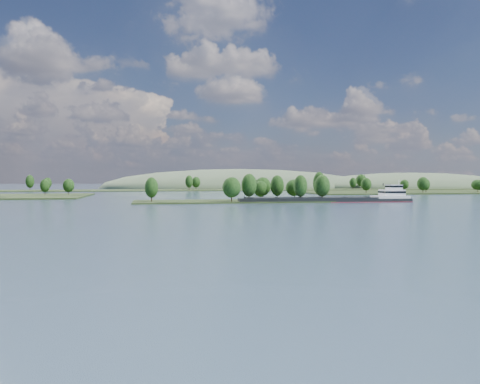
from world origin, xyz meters
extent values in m
plane|color=#385062|center=(0.00, 120.00, 0.00)|extent=(1800.00, 1800.00, 0.00)
cube|color=black|center=(0.00, 180.00, 0.00)|extent=(100.00, 30.00, 1.20)
cylinder|color=black|center=(24.62, 168.96, 2.54)|extent=(0.50, 0.50, 3.88)
ellipsoid|color=black|center=(24.62, 168.96, 7.47)|extent=(6.24, 6.24, 9.98)
cylinder|color=black|center=(12.33, 190.75, 2.39)|extent=(0.50, 0.50, 3.58)
ellipsoid|color=black|center=(12.33, 190.75, 6.94)|extent=(8.09, 8.09, 9.21)
cylinder|color=black|center=(1.51, 172.18, 2.64)|extent=(0.50, 0.50, 4.07)
ellipsoid|color=black|center=(1.51, 172.18, 7.82)|extent=(7.00, 7.00, 10.47)
cylinder|color=black|center=(9.56, 184.05, 2.10)|extent=(0.50, 0.50, 3.00)
ellipsoid|color=black|center=(9.56, 184.05, 5.91)|extent=(6.89, 6.89, 7.71)
cylinder|color=black|center=(-6.93, 169.36, 2.38)|extent=(0.50, 0.50, 3.56)
ellipsoid|color=black|center=(-6.93, 169.36, 6.90)|extent=(8.30, 8.30, 9.14)
cylinder|color=black|center=(-41.68, 176.08, 2.37)|extent=(0.50, 0.50, 3.53)
ellipsoid|color=black|center=(-41.68, 176.08, 6.86)|extent=(5.92, 5.92, 9.09)
cylinder|color=black|center=(17.11, 181.35, 2.54)|extent=(0.50, 0.50, 3.88)
ellipsoid|color=black|center=(17.11, 181.35, 7.47)|extent=(6.45, 6.45, 9.97)
cylinder|color=black|center=(39.66, 185.44, 2.82)|extent=(0.50, 0.50, 4.44)
ellipsoid|color=black|center=(39.66, 185.44, 8.46)|extent=(6.22, 6.22, 11.41)
cylinder|color=black|center=(35.17, 169.45, 2.55)|extent=(0.50, 0.50, 3.90)
ellipsoid|color=black|center=(35.17, 169.45, 7.51)|extent=(7.17, 7.17, 10.04)
cylinder|color=black|center=(27.32, 187.17, 2.22)|extent=(0.50, 0.50, 3.23)
ellipsoid|color=black|center=(27.32, 187.17, 6.33)|extent=(8.37, 8.37, 8.31)
cylinder|color=black|center=(-91.90, 268.57, 2.42)|extent=(0.50, 0.50, 3.25)
ellipsoid|color=black|center=(-91.90, 268.57, 6.55)|extent=(6.95, 6.95, 8.35)
cylinder|color=black|center=(-106.12, 270.80, 2.41)|extent=(0.50, 0.50, 3.21)
ellipsoid|color=black|center=(-106.12, 270.80, 6.49)|extent=(5.82, 5.82, 8.26)
cylinder|color=black|center=(104.76, 268.60, 2.54)|extent=(0.50, 0.50, 3.48)
ellipsoid|color=black|center=(104.76, 268.60, 6.97)|extent=(7.25, 7.25, 8.96)
cylinder|color=black|center=(199.47, 278.05, 2.33)|extent=(0.50, 0.50, 3.07)
ellipsoid|color=black|center=(199.47, 278.05, 6.23)|extent=(9.57, 9.57, 7.88)
cylinder|color=black|center=(145.47, 264.38, 2.64)|extent=(0.50, 0.50, 3.68)
ellipsoid|color=black|center=(145.47, 264.38, 7.32)|extent=(8.16, 8.16, 9.47)
cylinder|color=black|center=(157.08, 278.93, 2.43)|extent=(0.50, 0.50, 3.25)
ellipsoid|color=black|center=(157.08, 278.93, 6.56)|extent=(5.64, 5.64, 8.37)
cylinder|color=black|center=(161.39, 316.27, 2.32)|extent=(0.50, 0.50, 3.03)
ellipsoid|color=black|center=(161.39, 316.27, 6.17)|extent=(7.03, 7.03, 7.80)
cube|color=black|center=(0.00, 400.00, 0.00)|extent=(900.00, 60.00, 1.20)
cylinder|color=black|center=(-145.05, 396.63, 2.80)|extent=(0.50, 0.50, 4.41)
ellipsoid|color=black|center=(-145.05, 396.63, 8.40)|extent=(7.15, 7.15, 11.33)
cylinder|color=black|center=(145.79, 381.11, 2.45)|extent=(0.50, 0.50, 3.70)
ellipsoid|color=black|center=(145.79, 381.11, 7.16)|extent=(6.68, 6.68, 9.52)
cylinder|color=black|center=(-0.89, 402.83, 2.57)|extent=(0.50, 0.50, 3.94)
ellipsoid|color=black|center=(-0.89, 402.83, 7.57)|extent=(8.26, 8.26, 10.12)
cylinder|color=black|center=(170.57, 416.06, 3.01)|extent=(0.50, 0.50, 4.81)
ellipsoid|color=black|center=(170.57, 416.06, 9.12)|extent=(11.02, 11.02, 12.37)
cylinder|color=black|center=(-130.35, 394.67, 2.43)|extent=(0.50, 0.50, 3.66)
ellipsoid|color=black|center=(-130.35, 394.67, 7.08)|extent=(7.19, 7.19, 9.41)
cylinder|color=black|center=(55.47, 389.01, 2.18)|extent=(0.50, 0.50, 3.16)
ellipsoid|color=black|center=(55.47, 389.01, 6.19)|extent=(8.58, 8.58, 8.12)
cylinder|color=black|center=(-8.86, 382.90, 2.77)|extent=(0.50, 0.50, 4.34)
ellipsoid|color=black|center=(-8.86, 382.90, 8.28)|extent=(6.94, 6.94, 11.15)
ellipsoid|color=#485B3E|center=(260.00, 470.00, 0.00)|extent=(260.00, 140.00, 36.00)
ellipsoid|color=#485B3E|center=(60.00, 500.00, 0.00)|extent=(320.00, 160.00, 44.00)
cube|color=black|center=(38.01, 170.00, 0.49)|extent=(78.91, 12.95, 2.16)
cube|color=maroon|center=(38.01, 170.00, 0.05)|extent=(79.12, 13.15, 0.25)
cube|color=black|center=(30.35, 175.12, 1.87)|extent=(60.87, 2.82, 0.79)
cube|color=black|center=(29.96, 165.50, 1.87)|extent=(60.87, 2.82, 0.79)
cube|color=black|center=(30.15, 170.31, 1.72)|extent=(59.24, 11.18, 0.29)
cube|color=black|center=(8.56, 171.17, 2.01)|extent=(9.15, 8.40, 0.34)
cube|color=black|center=(19.36, 170.74, 2.01)|extent=(9.15, 8.40, 0.34)
cube|color=black|center=(30.15, 170.31, 2.01)|extent=(9.15, 8.40, 0.34)
cube|color=black|center=(40.95, 169.88, 2.01)|extent=(9.15, 8.40, 0.34)
cube|color=black|center=(51.75, 169.45, 2.01)|extent=(9.15, 8.40, 0.34)
cube|color=black|center=(-1.75, 171.59, 0.88)|extent=(3.30, 8.95, 1.96)
cylinder|color=black|center=(-0.76, 171.55, 2.26)|extent=(0.24, 0.24, 2.16)
cube|color=silver|center=(68.43, 168.79, 2.16)|extent=(16.08, 10.05, 1.18)
cube|color=silver|center=(69.41, 168.75, 4.13)|extent=(10.13, 8.24, 2.95)
cube|color=black|center=(69.41, 168.75, 4.52)|extent=(10.33, 8.45, 0.88)
cube|color=silver|center=(70.40, 168.71, 6.68)|extent=(6.12, 6.12, 2.16)
cube|color=black|center=(70.40, 168.71, 7.07)|extent=(6.33, 6.33, 0.79)
cube|color=silver|center=(70.40, 168.71, 7.86)|extent=(6.53, 6.53, 0.20)
cylinder|color=silver|center=(72.85, 168.61, 9.04)|extent=(0.20, 0.20, 2.55)
cylinder|color=black|center=(66.59, 171.81, 8.05)|extent=(0.51, 0.51, 1.18)
camera|label=1|loc=(-41.51, -33.58, 10.73)|focal=35.00mm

